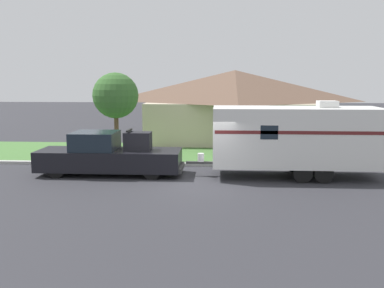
% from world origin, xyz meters
% --- Properties ---
extents(ground_plane, '(120.00, 120.00, 0.00)m').
position_xyz_m(ground_plane, '(0.00, 0.00, 0.00)').
color(ground_plane, '#2D2D33').
extents(curb_strip, '(80.00, 0.30, 0.14)m').
position_xyz_m(curb_strip, '(0.00, 3.75, 0.07)').
color(curb_strip, '#ADADA8').
rests_on(curb_strip, ground_plane).
extents(lawn_strip, '(80.00, 7.00, 0.03)m').
position_xyz_m(lawn_strip, '(0.00, 7.40, 0.01)').
color(lawn_strip, '#477538').
rests_on(lawn_strip, ground_plane).
extents(house_across_street, '(12.42, 7.58, 4.79)m').
position_xyz_m(house_across_street, '(1.66, 12.66, 2.48)').
color(house_across_street, beige).
rests_on(house_across_street, ground_plane).
extents(pickup_truck, '(6.39, 1.97, 2.02)m').
position_xyz_m(pickup_truck, '(-4.29, 1.65, 0.85)').
color(pickup_truck, black).
rests_on(pickup_truck, ground_plane).
extents(travel_trailer, '(8.23, 2.44, 3.29)m').
position_xyz_m(travel_trailer, '(3.86, 1.65, 1.76)').
color(travel_trailer, black).
rests_on(travel_trailer, ground_plane).
extents(mailbox, '(0.48, 0.20, 1.41)m').
position_xyz_m(mailbox, '(7.91, 4.89, 1.08)').
color(mailbox, brown).
rests_on(mailbox, ground_plane).
extents(tree_in_yard, '(2.47, 2.47, 4.55)m').
position_xyz_m(tree_in_yard, '(-5.01, 6.23, 3.30)').
color(tree_in_yard, brown).
rests_on(tree_in_yard, ground_plane).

